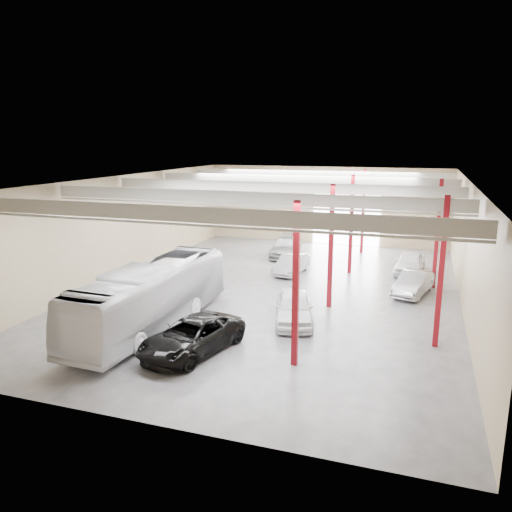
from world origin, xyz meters
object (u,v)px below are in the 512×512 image
Objects in this scene: coach_bus at (152,296)px; car_row_c at (285,247)px; car_right_far at (410,263)px; car_row_b at (292,264)px; car_row_a at (294,307)px; car_right_near at (413,283)px; black_sedan at (192,336)px.

coach_bus is 17.85m from car_row_c.
car_row_c is 10.23m from car_right_far.
coach_bus is 13.18m from car_row_b.
car_row_a is 13.41m from car_right_far.
coach_bus is at bearing -101.61° from car_row_b.
car_right_near is (12.47, 10.00, -0.92)m from coach_bus.
car_row_a is 1.05× the size of car_right_far.
car_right_near is 5.21m from car_right_far.
car_row_a reaches higher than car_row_c.
car_row_b is at bearing 178.08° from car_right_near.
black_sedan is at bearing -112.11° from car_right_near.
car_right_near is at bearing -80.37° from car_right_far.
coach_bus is 2.12× the size of black_sedan.
car_right_near reaches higher than car_row_b.
car_row_a is at bearing -68.34° from car_row_b.
car_row_a is at bearing -79.73° from car_row_c.
car_row_c is at bearing 157.85° from car_right_near.
car_row_a is (3.36, 5.20, 0.04)m from black_sedan.
coach_bus is at bearing -126.65° from car_right_near.
car_row_c is at bearing 171.37° from car_right_far.
black_sedan is 1.27× the size of car_right_near.
black_sedan is at bearing -111.19° from car_right_far.
car_row_c is at bearing 116.35° from car_row_b.
car_right_far reaches higher than car_row_c.
car_row_a is 9.92m from car_row_b.
coach_bus is 19.45m from car_right_far.
car_row_b is (-2.61, 9.56, -0.12)m from car_row_a.
car_right_far is at bearing 76.82° from black_sedan.
black_sedan is 15.31m from car_right_near.
car_row_a is at bearing 70.66° from black_sedan.
car_row_c is (-1.89, 5.20, 0.06)m from car_row_b.
black_sedan is 20.00m from car_row_c.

